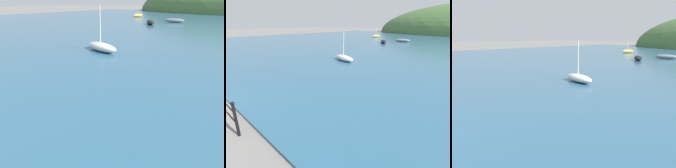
{
  "view_description": "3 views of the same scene",
  "coord_description": "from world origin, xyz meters",
  "views": [
    {
      "loc": [
        5.78,
        2.17,
        3.01
      ],
      "look_at": [
        2.28,
        6.75,
        0.78
      ],
      "focal_mm": 35.0,
      "sensor_mm": 36.0,
      "label": 1
    },
    {
      "loc": [
        8.1,
        0.32,
        3.46
      ],
      "look_at": [
        2.91,
        5.64,
        0.82
      ],
      "focal_mm": 28.0,
      "sensor_mm": 36.0,
      "label": 2
    },
    {
      "loc": [
        8.57,
        0.13,
        3.09
      ],
      "look_at": [
        1.23,
        7.13,
        1.16
      ],
      "focal_mm": 42.0,
      "sensor_mm": 36.0,
      "label": 3
    }
  ],
  "objects": [
    {
      "name": "boat_nearest_quay",
      "position": [
        -15.24,
        37.28,
        0.4
      ],
      "size": [
        1.24,
        2.25,
        2.32
      ],
      "color": "gold",
      "rests_on": "water"
    },
    {
      "name": "boat_white_sailboat",
      "position": [
        -6.12,
        31.59,
        0.37
      ],
      "size": [
        2.78,
        1.17,
        0.54
      ],
      "color": "gray",
      "rests_on": "water"
    },
    {
      "name": "boat_twin_mast",
      "position": [
        -7.49,
        27.37,
        0.37
      ],
      "size": [
        2.25,
        2.61,
        0.54
      ],
      "color": "black",
      "rests_on": "water"
    },
    {
      "name": "boat_blue_hull",
      "position": [
        -2.67,
        12.18,
        0.36
      ],
      "size": [
        2.8,
        1.55,
        2.63
      ],
      "color": "silver",
      "rests_on": "water"
    }
  ]
}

